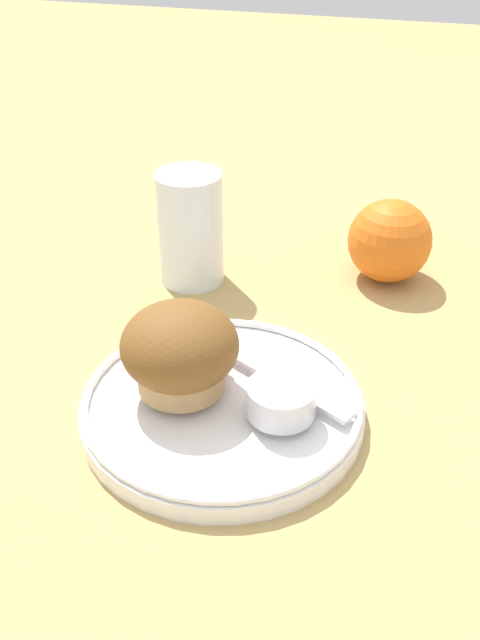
{
  "coord_description": "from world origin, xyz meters",
  "views": [
    {
      "loc": [
        0.13,
        -0.41,
        0.35
      ],
      "look_at": [
        -0.0,
        0.02,
        0.06
      ],
      "focal_mm": 40.0,
      "sensor_mm": 36.0,
      "label": 1
    }
  ],
  "objects_px": {
    "butter_knife": "(261,367)",
    "juice_glass": "(190,228)",
    "orange_fruit": "(390,241)",
    "muffin": "(180,351)"
  },
  "relations": [
    {
      "from": "butter_knife",
      "to": "juice_glass",
      "type": "distance_m",
      "value": 0.19
    },
    {
      "from": "orange_fruit",
      "to": "muffin",
      "type": "bearing_deg",
      "value": -117.04
    },
    {
      "from": "butter_knife",
      "to": "orange_fruit",
      "type": "height_order",
      "value": "orange_fruit"
    },
    {
      "from": "butter_knife",
      "to": "orange_fruit",
      "type": "xyz_separation_m",
      "value": [
        0.07,
        0.2,
        0.02
      ]
    },
    {
      "from": "orange_fruit",
      "to": "butter_knife",
      "type": "bearing_deg",
      "value": -109.43
    },
    {
      "from": "butter_knife",
      "to": "juice_glass",
      "type": "height_order",
      "value": "juice_glass"
    },
    {
      "from": "muffin",
      "to": "butter_knife",
      "type": "distance_m",
      "value": 0.07
    },
    {
      "from": "muffin",
      "to": "juice_glass",
      "type": "bearing_deg",
      "value": 107.65
    },
    {
      "from": "butter_knife",
      "to": "juice_glass",
      "type": "xyz_separation_m",
      "value": [
        -0.11,
        0.15,
        0.03
      ]
    },
    {
      "from": "muffin",
      "to": "butter_knife",
      "type": "relative_size",
      "value": 0.54
    }
  ]
}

